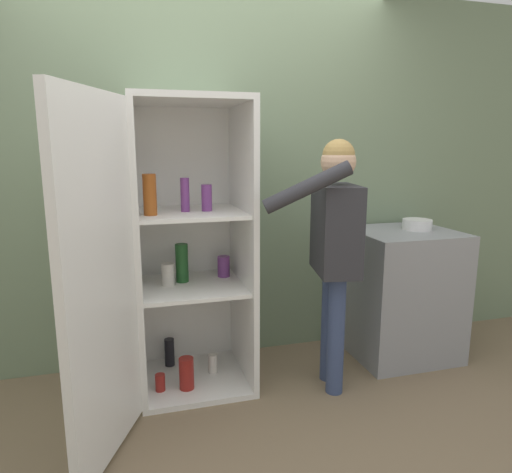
# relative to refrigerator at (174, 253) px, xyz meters

# --- Properties ---
(ground_plane) EXTENTS (12.00, 12.00, 0.00)m
(ground_plane) POSITION_rel_refrigerator_xyz_m (0.30, -0.51, -0.88)
(ground_plane) COLOR #7A664C
(wall_back) EXTENTS (7.00, 0.06, 2.55)m
(wall_back) POSITION_rel_refrigerator_xyz_m (0.30, 0.47, 0.40)
(wall_back) COLOR gray
(wall_back) RESTS_ON ground_plane
(refrigerator) EXTENTS (0.99, 1.29, 1.77)m
(refrigerator) POSITION_rel_refrigerator_xyz_m (0.00, 0.00, 0.00)
(refrigerator) COLOR white
(refrigerator) RESTS_ON ground_plane
(person) EXTENTS (0.66, 0.53, 1.54)m
(person) POSITION_rel_refrigerator_xyz_m (0.93, -0.20, 0.10)
(person) COLOR #384770
(person) RESTS_ON ground_plane
(counter) EXTENTS (0.70, 0.65, 0.91)m
(counter) POSITION_rel_refrigerator_xyz_m (1.61, 0.09, -0.42)
(counter) COLOR gray
(counter) RESTS_ON ground_plane
(bowl) EXTENTS (0.20, 0.20, 0.07)m
(bowl) POSITION_rel_refrigerator_xyz_m (1.72, 0.11, 0.07)
(bowl) COLOR white
(bowl) RESTS_ON counter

